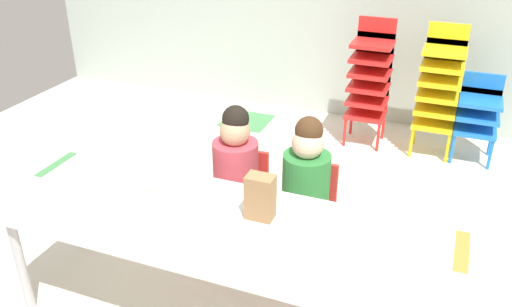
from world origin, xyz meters
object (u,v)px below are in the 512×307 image
(seated_child_middle_seat, at_px, (306,180))
(donut_powdered_on_plate, at_px, (150,184))
(seated_child_near_camera, at_px, (236,167))
(paper_plate_near_edge, at_px, (150,187))
(paper_plate_center_table, at_px, (117,208))
(kid_chair_red_stack, at_px, (370,76))
(craft_table, at_px, (217,229))
(kid_chair_yellow_stack, at_px, (440,85))
(kid_chair_blue_stack, at_px, (478,112))
(paper_bag_brown, at_px, (260,197))

(seated_child_middle_seat, bearing_deg, donut_powdered_on_plate, -147.81)
(seated_child_near_camera, xyz_separation_m, paper_plate_near_edge, (-0.29, -0.44, 0.05))
(paper_plate_center_table, bearing_deg, seated_child_middle_seat, 41.64)
(kid_chair_red_stack, xyz_separation_m, paper_plate_near_edge, (-0.72, -2.23, 0.02))
(craft_table, distance_m, donut_powdered_on_plate, 0.47)
(kid_chair_yellow_stack, relative_size, paper_plate_center_table, 5.78)
(seated_child_near_camera, xyz_separation_m, kid_chair_yellow_stack, (0.97, 1.79, 0.02))
(kid_chair_blue_stack, distance_m, paper_bag_brown, 2.49)
(craft_table, xyz_separation_m, donut_powdered_on_plate, (-0.45, 0.14, 0.07))
(craft_table, xyz_separation_m, seated_child_middle_seat, (0.26, 0.59, 0.00))
(craft_table, height_order, paper_bag_brown, paper_bag_brown)
(craft_table, distance_m, paper_plate_near_edge, 0.47)
(seated_child_middle_seat, relative_size, paper_plate_near_edge, 5.10)
(kid_chair_blue_stack, bearing_deg, seated_child_near_camera, -125.78)
(seated_child_middle_seat, distance_m, kid_chair_blue_stack, 1.99)
(craft_table, bearing_deg, paper_bag_brown, 29.82)
(seated_child_near_camera, bearing_deg, paper_plate_near_edge, -123.13)
(paper_plate_center_table, bearing_deg, paper_plate_near_edge, 78.24)
(paper_plate_near_edge, xyz_separation_m, paper_plate_center_table, (-0.05, -0.23, 0.00))
(kid_chair_yellow_stack, distance_m, paper_plate_center_table, 2.79)
(seated_child_near_camera, xyz_separation_m, donut_powdered_on_plate, (-0.29, -0.44, 0.07))
(kid_chair_red_stack, distance_m, donut_powdered_on_plate, 2.35)
(seated_child_middle_seat, xyz_separation_m, kid_chair_blue_stack, (0.87, 1.79, -0.16))
(seated_child_near_camera, relative_size, paper_plate_near_edge, 5.10)
(seated_child_near_camera, distance_m, paper_bag_brown, 0.61)
(paper_plate_near_edge, bearing_deg, donut_powdered_on_plate, 0.00)
(kid_chair_yellow_stack, height_order, paper_plate_center_table, kid_chair_yellow_stack)
(seated_child_middle_seat, bearing_deg, paper_bag_brown, -99.66)
(seated_child_near_camera, relative_size, kid_chair_yellow_stack, 0.88)
(kid_chair_blue_stack, bearing_deg, craft_table, -115.47)
(seated_child_middle_seat, distance_m, paper_plate_center_table, 1.01)
(seated_child_near_camera, distance_m, kid_chair_yellow_stack, 2.04)
(paper_plate_near_edge, height_order, donut_powdered_on_plate, donut_powdered_on_plate)
(paper_plate_near_edge, bearing_deg, seated_child_middle_seat, 32.19)
(seated_child_middle_seat, bearing_deg, craft_table, -113.85)
(seated_child_near_camera, distance_m, seated_child_middle_seat, 0.42)
(seated_child_near_camera, xyz_separation_m, paper_bag_brown, (0.33, -0.49, 0.15))
(seated_child_near_camera, relative_size, kid_chair_blue_stack, 1.35)
(kid_chair_red_stack, height_order, paper_plate_near_edge, kid_chair_red_stack)
(paper_plate_center_table, relative_size, donut_powdered_on_plate, 1.49)
(kid_chair_yellow_stack, xyz_separation_m, paper_plate_near_edge, (-1.26, -2.23, 0.02))
(seated_child_middle_seat, height_order, paper_plate_center_table, seated_child_middle_seat)
(kid_chair_blue_stack, relative_size, paper_bag_brown, 3.09)
(seated_child_near_camera, distance_m, donut_powdered_on_plate, 0.54)
(kid_chair_blue_stack, bearing_deg, kid_chair_yellow_stack, 179.82)
(kid_chair_blue_stack, distance_m, paper_plate_near_edge, 2.74)
(seated_child_middle_seat, bearing_deg, seated_child_near_camera, 180.00)
(seated_child_middle_seat, xyz_separation_m, paper_plate_near_edge, (-0.71, -0.44, 0.05))
(paper_plate_near_edge, relative_size, paper_plate_center_table, 1.00)
(paper_plate_center_table, bearing_deg, paper_bag_brown, 15.27)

